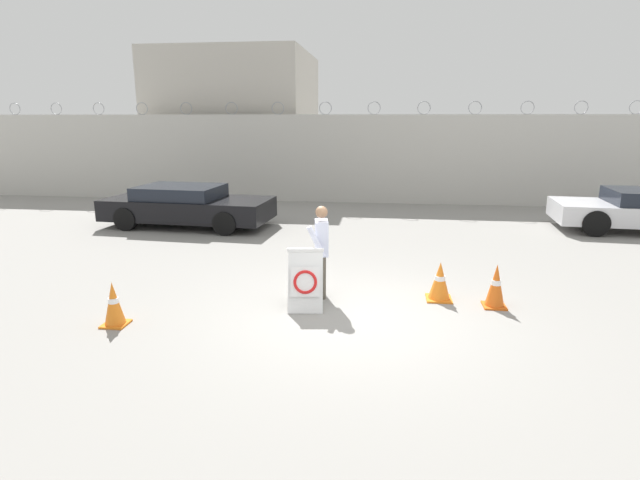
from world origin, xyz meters
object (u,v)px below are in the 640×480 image
object	(u,v)px
traffic_cone_mid	(114,304)
traffic_cone_far	(440,281)
parked_car_front_coupe	(187,205)
security_guard	(321,248)
barricade_sign	(306,279)
traffic_cone_near	(496,286)

from	to	relation	value
traffic_cone_mid	traffic_cone_far	size ratio (longest dim) A/B	1.01
traffic_cone_far	parked_car_front_coupe	world-z (taller)	parked_car_front_coupe
traffic_cone_far	traffic_cone_mid	bearing A→B (deg)	-160.76
security_guard	traffic_cone_far	world-z (taller)	security_guard
barricade_sign	security_guard	size ratio (longest dim) A/B	0.62
barricade_sign	traffic_cone_mid	bearing A→B (deg)	-165.02
security_guard	traffic_cone_near	distance (m)	2.99
security_guard	traffic_cone_far	xyz separation A→B (m)	(2.06, 0.13, -0.56)
traffic_cone_near	parked_car_front_coupe	world-z (taller)	parked_car_front_coupe
security_guard	traffic_cone_far	distance (m)	2.14
security_guard	traffic_cone_near	world-z (taller)	security_guard
barricade_sign	traffic_cone_near	size ratio (longest dim) A/B	1.36
barricade_sign	security_guard	world-z (taller)	security_guard
security_guard	traffic_cone_near	bearing A→B (deg)	78.20
traffic_cone_near	traffic_cone_far	world-z (taller)	traffic_cone_near
security_guard	parked_car_front_coupe	size ratio (longest dim) A/B	0.33
barricade_sign	traffic_cone_mid	world-z (taller)	barricade_sign
traffic_cone_near	parked_car_front_coupe	distance (m)	9.35
traffic_cone_near	parked_car_front_coupe	bearing A→B (deg)	143.92
parked_car_front_coupe	traffic_cone_far	bearing A→B (deg)	-34.06
barricade_sign	parked_car_front_coupe	world-z (taller)	parked_car_front_coupe
security_guard	traffic_cone_mid	world-z (taller)	security_guard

